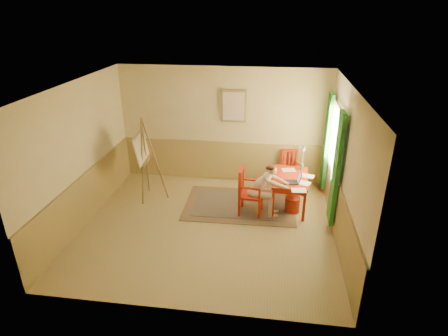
# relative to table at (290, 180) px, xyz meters

# --- Properties ---
(room) EXTENTS (5.04, 4.54, 2.84)m
(room) POSITION_rel_table_xyz_m (-1.61, -1.03, 0.77)
(room) COLOR tan
(room) RESTS_ON ground
(wainscot) EXTENTS (5.00, 4.50, 1.00)m
(wainscot) POSITION_rel_table_xyz_m (-1.61, -0.23, -0.13)
(wainscot) COLOR tan
(wainscot) RESTS_ON room
(window) EXTENTS (0.12, 2.01, 2.20)m
(window) POSITION_rel_table_xyz_m (0.81, 0.07, 0.71)
(window) COLOR white
(window) RESTS_ON room
(wall_portrait) EXTENTS (0.60, 0.05, 0.76)m
(wall_portrait) POSITION_rel_table_xyz_m (-1.36, 1.18, 1.27)
(wall_portrait) COLOR olive
(wall_portrait) RESTS_ON room
(rug) EXTENTS (2.44, 1.66, 0.02)m
(rug) POSITION_rel_table_xyz_m (-1.06, -0.09, -0.62)
(rug) COLOR #8C7251
(rug) RESTS_ON room
(table) EXTENTS (0.79, 1.24, 0.72)m
(table) POSITION_rel_table_xyz_m (0.00, 0.00, 0.00)
(table) COLOR red
(table) RESTS_ON room
(chair_left) EXTENTS (0.50, 0.49, 1.02)m
(chair_left) POSITION_rel_table_xyz_m (-0.86, -0.39, -0.12)
(chair_left) COLOR red
(chair_left) RESTS_ON room
(chair_back) EXTENTS (0.50, 0.51, 0.91)m
(chair_back) POSITION_rel_table_xyz_m (0.03, 0.99, -0.17)
(chair_back) COLOR red
(chair_back) RESTS_ON room
(figure) EXTENTS (0.87, 0.40, 1.16)m
(figure) POSITION_rel_table_xyz_m (-0.55, -0.42, 0.01)
(figure) COLOR beige
(figure) RESTS_ON room
(laptop) EXTENTS (0.37, 0.23, 0.22)m
(laptop) POSITION_rel_table_xyz_m (0.05, -0.28, 0.13)
(laptop) COLOR #1E2338
(laptop) RESTS_ON table
(papers) EXTENTS (0.71, 1.21, 0.00)m
(papers) POSITION_rel_table_xyz_m (0.18, -0.11, 0.09)
(papers) COLOR white
(papers) RESTS_ON table
(vase) EXTENTS (0.19, 0.27, 0.53)m
(vase) POSITION_rel_table_xyz_m (0.24, 0.43, 0.33)
(vase) COLOR #3F724C
(vase) RESTS_ON table
(wastebasket) EXTENTS (0.37, 0.37, 0.33)m
(wastebasket) POSITION_rel_table_xyz_m (0.07, -0.21, -0.46)
(wastebasket) COLOR red
(wastebasket) RESTS_ON room
(easel) EXTENTS (0.66, 0.85, 1.91)m
(easel) POSITION_rel_table_xyz_m (-3.22, -0.01, 0.50)
(easel) COLOR olive
(easel) RESTS_ON room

